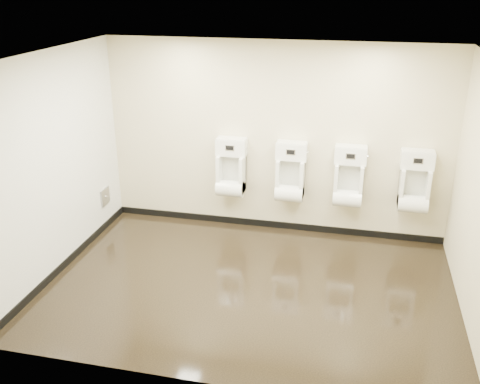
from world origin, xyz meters
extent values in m
cube|color=black|center=(0.00, 0.00, 0.00)|extent=(5.00, 3.50, 0.00)
cube|color=white|center=(0.00, 0.00, 2.80)|extent=(5.00, 3.50, 0.00)
cube|color=beige|center=(0.00, 1.75, 1.40)|extent=(5.00, 0.02, 2.80)
cube|color=beige|center=(0.00, -1.75, 1.40)|extent=(5.00, 0.02, 2.80)
cube|color=beige|center=(-2.50, 0.00, 1.40)|extent=(0.02, 3.50, 2.80)
cube|color=white|center=(-2.50, 0.00, 1.40)|extent=(0.01, 3.50, 2.80)
cube|color=black|center=(0.00, 1.74, 0.05)|extent=(5.00, 0.02, 0.10)
cube|color=black|center=(-2.49, 0.00, 0.05)|extent=(0.02, 3.50, 0.10)
cube|color=#9E9EA3|center=(-2.48, 1.20, 0.50)|extent=(0.03, 0.25, 0.25)
cylinder|color=silver|center=(-2.46, 1.20, 0.50)|extent=(0.02, 0.04, 0.04)
cube|color=white|center=(-0.62, 1.61, 0.87)|extent=(0.40, 0.29, 0.56)
cube|color=silver|center=(-0.62, 1.70, 0.91)|extent=(0.30, 0.01, 0.44)
cylinder|color=white|center=(-0.62, 1.53, 0.67)|extent=(0.40, 0.24, 0.24)
cube|color=white|center=(-0.62, 1.65, 1.27)|extent=(0.44, 0.21, 0.24)
cube|color=black|center=(-0.62, 1.53, 1.29)|extent=(0.11, 0.01, 0.06)
cube|color=silver|center=(-0.62, 1.54, 1.29)|extent=(0.13, 0.01, 0.08)
cylinder|color=silver|center=(-0.39, 1.65, 1.27)|extent=(0.01, 0.03, 0.03)
cube|color=white|center=(0.26, 1.61, 0.87)|extent=(0.40, 0.29, 0.56)
cube|color=silver|center=(0.26, 1.70, 0.91)|extent=(0.30, 0.01, 0.44)
cylinder|color=white|center=(0.26, 1.53, 0.67)|extent=(0.40, 0.24, 0.24)
cube|color=white|center=(0.26, 1.65, 1.27)|extent=(0.44, 0.21, 0.24)
cube|color=black|center=(0.26, 1.53, 1.29)|extent=(0.11, 0.01, 0.06)
cube|color=silver|center=(0.26, 1.54, 1.29)|extent=(0.13, 0.01, 0.08)
cylinder|color=silver|center=(0.49, 1.65, 1.27)|extent=(0.01, 0.03, 0.03)
cube|color=white|center=(1.09, 1.61, 0.87)|extent=(0.40, 0.29, 0.56)
cube|color=silver|center=(1.09, 1.70, 0.91)|extent=(0.30, 0.01, 0.44)
cylinder|color=white|center=(1.09, 1.53, 0.67)|extent=(0.40, 0.24, 0.24)
cube|color=white|center=(1.09, 1.65, 1.27)|extent=(0.44, 0.21, 0.24)
cube|color=black|center=(1.09, 1.53, 1.29)|extent=(0.11, 0.01, 0.06)
cube|color=silver|center=(1.09, 1.54, 1.29)|extent=(0.13, 0.01, 0.08)
cylinder|color=silver|center=(1.32, 1.65, 1.27)|extent=(0.01, 0.03, 0.03)
cube|color=white|center=(1.98, 1.61, 0.87)|extent=(0.40, 0.29, 0.56)
cube|color=silver|center=(1.98, 1.70, 0.91)|extent=(0.30, 0.01, 0.44)
cylinder|color=white|center=(1.98, 1.53, 0.67)|extent=(0.40, 0.24, 0.24)
cube|color=white|center=(1.98, 1.65, 1.27)|extent=(0.44, 0.21, 0.24)
cube|color=black|center=(1.98, 1.53, 1.29)|extent=(0.11, 0.01, 0.06)
cube|color=silver|center=(1.98, 1.54, 1.29)|extent=(0.13, 0.01, 0.08)
cylinder|color=silver|center=(2.21, 1.65, 1.27)|extent=(0.01, 0.03, 0.03)
camera|label=1|loc=(1.15, -5.60, 3.61)|focal=40.00mm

